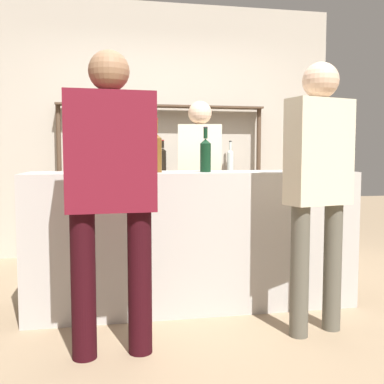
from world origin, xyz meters
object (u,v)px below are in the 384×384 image
cork_jar (311,163)px  counter_bottle_3 (156,151)px  counter_bottle_1 (205,154)px  customer_left (111,182)px  server_behind_counter (200,174)px  customer_right (318,175)px  counter_bottle_2 (120,152)px  wine_glass (94,156)px  counter_bottle_0 (135,153)px

cork_jar → counter_bottle_3: bearing=175.0°
counter_bottle_1 → counter_bottle_3: (-0.35, 0.02, 0.02)m
cork_jar → customer_left: bearing=-157.4°
counter_bottle_1 → customer_left: customer_left is taller
counter_bottle_1 → server_behind_counter: (0.13, 0.80, -0.17)m
customer_right → server_behind_counter: bearing=3.5°
customer_right → customer_left: bearing=79.7°
counter_bottle_2 → wine_glass: bearing=-131.7°
counter_bottle_0 → customer_left: (-0.18, -0.74, -0.16)m
counter_bottle_1 → counter_bottle_3: bearing=177.3°
counter_bottle_0 → cork_jar: size_ratio=2.71×
cork_jar → server_behind_counter: size_ratio=0.08×
counter_bottle_2 → cork_jar: size_ratio=2.88×
counter_bottle_1 → counter_bottle_3: counter_bottle_3 is taller
server_behind_counter → customer_right: bearing=30.0°
counter_bottle_2 → counter_bottle_3: bearing=-40.0°
counter_bottle_1 → counter_bottle_2: counter_bottle_2 is taller
counter_bottle_0 → counter_bottle_2: 0.20m
counter_bottle_3 → server_behind_counter: 0.94m
counter_bottle_0 → counter_bottle_1: bearing=-5.8°
counter_bottle_1 → server_behind_counter: 0.83m
counter_bottle_3 → server_behind_counter: size_ratio=0.24×
counter_bottle_0 → wine_glass: 0.29m
wine_glass → cork_jar: size_ratio=1.22×
counter_bottle_2 → customer_right: size_ratio=0.22×
cork_jar → server_behind_counter: (-0.65, 0.88, -0.11)m
counter_bottle_1 → server_behind_counter: size_ratio=0.20×
wine_glass → server_behind_counter: size_ratio=0.10×
counter_bottle_1 → counter_bottle_2: (-0.59, 0.22, 0.02)m
cork_jar → counter_bottle_2: bearing=167.6°
counter_bottle_3 → customer_right: 1.12m
customer_left → wine_glass: bearing=5.8°
counter_bottle_0 → customer_right: (1.07, -0.65, -0.13)m
customer_right → counter_bottle_0: bearing=44.6°
counter_bottle_2 → server_behind_counter: bearing=38.9°
counter_bottle_1 → cork_jar: (0.77, -0.08, -0.06)m
counter_bottle_1 → server_behind_counter: bearing=81.1°
counter_bottle_0 → server_behind_counter: bearing=50.4°
counter_bottle_0 → counter_bottle_3: size_ratio=0.91×
counter_bottle_3 → counter_bottle_2: bearing=140.0°
counter_bottle_0 → counter_bottle_1: counter_bottle_0 is taller
counter_bottle_3 → wine_glass: bearing=-179.1°
counter_bottle_2 → customer_right: 1.43m
cork_jar → customer_left: (-1.45, -0.60, -0.09)m
counter_bottle_3 → customer_left: (-0.32, -0.70, -0.17)m
customer_right → counter_bottle_2: bearing=40.8°
server_behind_counter → counter_bottle_1: bearing=3.2°
counter_bottle_3 → customer_left: bearing=-114.7°
wine_glass → counter_bottle_1: bearing=-0.7°
counter_bottle_2 → server_behind_counter: (0.72, 0.58, -0.19)m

